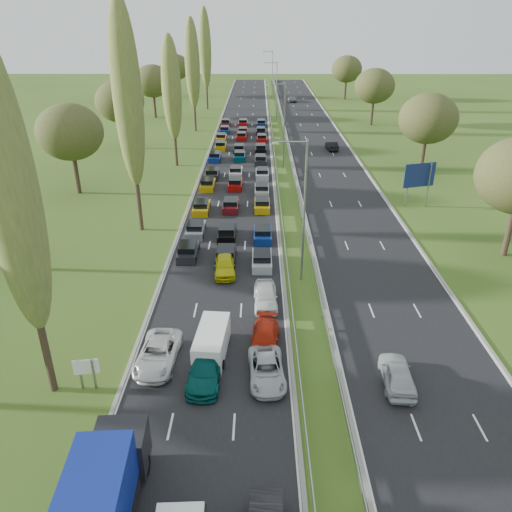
{
  "coord_description": "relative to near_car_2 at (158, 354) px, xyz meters",
  "views": [
    {
      "loc": [
        0.82,
        5.43,
        20.38
      ],
      "look_at": [
        0.62,
        44.5,
        1.5
      ],
      "focal_mm": 35.0,
      "sensor_mm": 36.0,
      "label": 1
    }
  ],
  "objects": [
    {
      "name": "ground",
      "position": [
        10.14,
        48.43,
        -0.75
      ],
      "size": [
        260.0,
        260.0,
        0.0
      ],
      "primitive_type": "plane",
      "color": "#385319",
      "rests_on": "ground"
    },
    {
      "name": "near_carriageway",
      "position": [
        3.39,
        50.93,
        -0.75
      ],
      "size": [
        10.5,
        215.0,
        0.04
      ],
      "primitive_type": "cube",
      "color": "black",
      "rests_on": "ground"
    },
    {
      "name": "far_carriageway",
      "position": [
        16.89,
        50.93,
        -0.75
      ],
      "size": [
        10.5,
        215.0,
        0.04
      ],
      "primitive_type": "cube",
      "color": "black",
      "rests_on": "ground"
    },
    {
      "name": "central_reservation",
      "position": [
        10.14,
        50.93,
        -0.2
      ],
      "size": [
        2.36,
        215.0,
        0.32
      ],
      "color": "gray",
      "rests_on": "ground"
    },
    {
      "name": "lamp_columns",
      "position": [
        10.14,
        46.43,
        5.25
      ],
      "size": [
        0.18,
        140.18,
        12.0
      ],
      "color": "gray",
      "rests_on": "ground"
    },
    {
      "name": "poplar_row",
      "position": [
        -5.86,
        36.6,
        11.64
      ],
      "size": [
        2.8,
        127.8,
        22.44
      ],
      "color": "#2D2116",
      "rests_on": "ground"
    },
    {
      "name": "woodland_left",
      "position": [
        -16.36,
        31.06,
        6.94
      ],
      "size": [
        8.0,
        166.0,
        11.1
      ],
      "color": "#2D2116",
      "rests_on": "ground"
    },
    {
      "name": "woodland_right",
      "position": [
        29.64,
        35.1,
        6.94
      ],
      "size": [
        8.0,
        153.0,
        11.1
      ],
      "color": "#2D2116",
      "rests_on": "ground"
    },
    {
      "name": "traffic_queue_fill",
      "position": [
        3.39,
        45.78,
        -0.31
      ],
      "size": [
        9.08,
        67.44,
        0.8
      ],
      "color": "black",
      "rests_on": "ground"
    },
    {
      "name": "near_car_2",
      "position": [
        0.0,
        0.0,
        0.0
      ],
      "size": [
        2.67,
        5.34,
        1.45
      ],
      "primitive_type": "imported",
      "rotation": [
        0.0,
        0.0,
        -0.05
      ],
      "color": "silver",
      "rests_on": "near_carriageway"
    },
    {
      "name": "near_car_7",
      "position": [
        3.21,
        -1.56,
        -0.01
      ],
      "size": [
        2.17,
        5.0,
        1.43
      ],
      "primitive_type": "imported",
      "rotation": [
        0.0,
        0.0,
        -0.03
      ],
      "color": "#044744",
      "rests_on": "near_carriageway"
    },
    {
      "name": "near_car_8",
      "position": [
        3.54,
        12.61,
        0.03
      ],
      "size": [
        2.1,
        4.58,
        1.52
      ],
      "primitive_type": "imported",
      "rotation": [
        0.0,
        0.0,
        0.07
      ],
      "color": "#C5C40D",
      "rests_on": "near_carriageway"
    },
    {
      "name": "near_car_10",
      "position": [
        6.99,
        -1.52,
        -0.07
      ],
      "size": [
        2.47,
        4.82,
        1.3
      ],
      "primitive_type": "imported",
      "rotation": [
        0.0,
        0.0,
        0.07
      ],
      "color": "#AEB5B8",
      "rests_on": "near_carriageway"
    },
    {
      "name": "near_car_11",
      "position": [
        6.92,
        1.85,
        -0.06
      ],
      "size": [
        2.25,
        4.73,
        1.33
      ],
      "primitive_type": "imported",
      "rotation": [
        0.0,
        0.0,
        -0.08
      ],
      "color": "#A51D0A",
      "rests_on": "near_carriageway"
    },
    {
      "name": "near_car_12",
      "position": [
        7.03,
        7.33,
        0.04
      ],
      "size": [
        1.92,
        4.54,
        1.53
      ],
      "primitive_type": "imported",
      "rotation": [
        0.0,
        0.0,
        0.02
      ],
      "color": "silver",
      "rests_on": "near_carriageway"
    },
    {
      "name": "far_car_0",
      "position": [
        14.93,
        -1.99,
        0.03
      ],
      "size": [
        2.05,
        4.52,
        1.5
      ],
      "primitive_type": "imported",
      "rotation": [
        0.0,
        0.0,
        3.08
      ],
      "color": "#B2B9BC",
      "rests_on": "far_carriageway"
    },
    {
      "name": "far_car_1",
      "position": [
        18.75,
        57.12,
        -0.02
      ],
      "size": [
        1.86,
        4.41,
        1.42
      ],
      "primitive_type": "imported",
      "rotation": [
        0.0,
        0.0,
        3.23
      ],
      "color": "black",
      "rests_on": "far_carriageway"
    },
    {
      "name": "far_car_2",
      "position": [
        15.21,
        109.04,
        -0.07
      ],
      "size": [
        2.47,
        4.85,
        1.31
      ],
      "primitive_type": "imported",
      "rotation": [
        0.0,
        0.0,
        3.08
      ],
      "color": "slate",
      "rests_on": "far_carriageway"
    },
    {
      "name": "blue_lorry",
      "position": [
        -0.12,
        -12.1,
        1.22
      ],
      "size": [
        2.5,
        8.99,
        3.8
      ],
      "rotation": [
        0.0,
        0.0,
        0.06
      ],
      "color": "black",
      "rests_on": "near_carriageway"
    },
    {
      "name": "white_van_rear",
      "position": [
        3.41,
        1.14,
        0.23
      ],
      "size": [
        1.85,
        4.73,
        1.9
      ],
      "rotation": [
        0.0,
        0.0,
        -0.08
      ],
      "color": "white",
      "rests_on": "near_carriageway"
    },
    {
      "name": "info_sign",
      "position": [
        -3.76,
        -2.44,
        0.62
      ],
      "size": [
        1.5,
        0.31,
        2.1
      ],
      "color": "gray",
      "rests_on": "ground"
    },
    {
      "name": "direction_sign",
      "position": [
        25.04,
        29.71,
        2.82
      ],
      "size": [
        3.86,
        1.26,
        5.2
      ],
      "color": "gray",
      "rests_on": "ground"
    }
  ]
}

